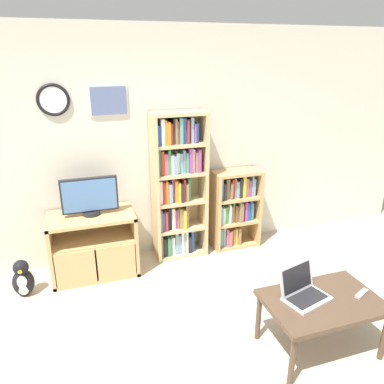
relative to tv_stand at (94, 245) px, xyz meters
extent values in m
cube|color=beige|center=(0.67, 0.33, 0.95)|extent=(7.13, 0.06, 2.60)
torus|color=black|center=(-0.23, 0.29, 1.51)|extent=(0.32, 0.03, 0.32)
cylinder|color=white|center=(-0.23, 0.29, 1.51)|extent=(0.26, 0.02, 0.26)
cube|color=silver|center=(0.30, 0.29, 1.48)|extent=(0.40, 0.01, 0.31)
cube|color=slate|center=(0.30, 0.29, 1.48)|extent=(0.37, 0.02, 0.28)
cube|color=tan|center=(-0.43, 0.02, 0.00)|extent=(0.04, 0.52, 0.69)
cube|color=tan|center=(0.43, 0.02, 0.00)|extent=(0.04, 0.52, 0.69)
cube|color=tan|center=(0.00, 0.02, 0.33)|extent=(0.90, 0.52, 0.04)
cube|color=tan|center=(0.00, 0.02, -0.33)|extent=(0.90, 0.52, 0.04)
cube|color=tan|center=(0.00, 0.02, 0.07)|extent=(0.83, 0.48, 0.04)
cube|color=tan|center=(-0.21, -0.23, -0.12)|extent=(0.40, 0.02, 0.38)
cube|color=tan|center=(0.21, -0.23, -0.12)|extent=(0.40, 0.02, 0.38)
cylinder|color=black|center=(0.01, 0.03, 0.36)|extent=(0.18, 0.18, 0.04)
cube|color=black|center=(0.01, 0.03, 0.57)|extent=(0.58, 0.05, 0.37)
cube|color=#4770A8|center=(0.01, 0.00, 0.57)|extent=(0.54, 0.01, 0.33)
cube|color=tan|center=(0.73, 0.12, 0.51)|extent=(0.04, 0.31, 1.71)
cube|color=tan|center=(1.30, 0.12, 0.51)|extent=(0.04, 0.31, 1.71)
cube|color=tan|center=(1.01, 0.27, 0.51)|extent=(0.61, 0.02, 1.71)
cube|color=tan|center=(1.01, 0.12, -0.33)|extent=(0.54, 0.27, 0.04)
cube|color=tan|center=(1.01, 0.12, 0.00)|extent=(0.54, 0.27, 0.04)
cube|color=tan|center=(1.01, 0.12, 0.34)|extent=(0.54, 0.27, 0.04)
cube|color=tan|center=(1.01, 0.12, 0.67)|extent=(0.54, 0.27, 0.04)
cube|color=tan|center=(1.01, 0.12, 1.01)|extent=(0.54, 0.27, 0.04)
cube|color=tan|center=(1.01, 0.12, 1.34)|extent=(0.54, 0.27, 0.04)
cube|color=#93704C|center=(0.77, 0.14, -0.18)|extent=(0.03, 0.21, 0.27)
cube|color=#232328|center=(0.81, 0.14, -0.20)|extent=(0.04, 0.22, 0.23)
cube|color=#388947|center=(0.85, 0.13, -0.19)|extent=(0.03, 0.24, 0.25)
cube|color=#759EB7|center=(0.88, 0.14, -0.21)|extent=(0.03, 0.21, 0.22)
cube|color=white|center=(0.91, 0.14, -0.20)|extent=(0.04, 0.20, 0.22)
cube|color=#759EB7|center=(0.95, 0.14, -0.18)|extent=(0.04, 0.20, 0.28)
cube|color=#759EB7|center=(0.99, 0.14, -0.20)|extent=(0.02, 0.20, 0.24)
cube|color=white|center=(1.02, 0.14, -0.17)|extent=(0.03, 0.22, 0.29)
cube|color=#759EB7|center=(1.05, 0.14, -0.17)|extent=(0.02, 0.21, 0.28)
cube|color=white|center=(1.07, 0.14, -0.17)|extent=(0.02, 0.22, 0.28)
cube|color=#232328|center=(1.11, 0.14, -0.21)|extent=(0.04, 0.23, 0.21)
cube|color=#2856A8|center=(1.15, 0.14, -0.17)|extent=(0.04, 0.20, 0.28)
cube|color=#93704C|center=(0.76, 0.13, 0.16)|extent=(0.02, 0.25, 0.27)
cube|color=#2856A8|center=(0.79, 0.14, 0.14)|extent=(0.03, 0.23, 0.23)
cube|color=red|center=(0.83, 0.13, 0.14)|extent=(0.03, 0.24, 0.24)
cube|color=#232328|center=(0.86, 0.14, 0.15)|extent=(0.02, 0.20, 0.25)
cube|color=#232328|center=(0.88, 0.14, 0.15)|extent=(0.02, 0.19, 0.26)
cube|color=white|center=(0.91, 0.14, 0.15)|extent=(0.04, 0.20, 0.26)
cube|color=#9E4293|center=(0.95, 0.14, 0.14)|extent=(0.02, 0.19, 0.23)
cube|color=#93704C|center=(0.97, 0.14, 0.14)|extent=(0.02, 0.20, 0.24)
cube|color=#93704C|center=(1.00, 0.14, 0.15)|extent=(0.04, 0.22, 0.25)
cube|color=gold|center=(1.04, 0.13, 0.14)|extent=(0.04, 0.24, 0.23)
cube|color=#93704C|center=(1.07, 0.14, 0.16)|extent=(0.03, 0.22, 0.28)
cube|color=white|center=(0.77, 0.14, 0.49)|extent=(0.04, 0.22, 0.27)
cube|color=red|center=(0.81, 0.14, 0.48)|extent=(0.03, 0.23, 0.25)
cube|color=orange|center=(0.84, 0.13, 0.49)|extent=(0.02, 0.25, 0.27)
cube|color=#759EB7|center=(0.88, 0.13, 0.47)|extent=(0.04, 0.24, 0.23)
cube|color=#9E4293|center=(0.92, 0.14, 0.50)|extent=(0.02, 0.20, 0.29)
cube|color=orange|center=(0.95, 0.14, 0.48)|extent=(0.03, 0.23, 0.26)
cube|color=gold|center=(0.98, 0.13, 0.47)|extent=(0.03, 0.24, 0.23)
cube|color=#232328|center=(1.02, 0.13, 0.47)|extent=(0.03, 0.25, 0.23)
cube|color=red|center=(1.05, 0.14, 0.49)|extent=(0.02, 0.22, 0.26)
cube|color=#93704C|center=(1.08, 0.13, 0.46)|extent=(0.03, 0.24, 0.21)
cube|color=#388947|center=(1.11, 0.14, 0.49)|extent=(0.03, 0.20, 0.26)
cube|color=#388947|center=(0.77, 0.14, 0.83)|extent=(0.04, 0.20, 0.28)
cube|color=red|center=(0.80, 0.14, 0.83)|extent=(0.03, 0.22, 0.27)
cube|color=#B75B70|center=(0.84, 0.14, 0.81)|extent=(0.04, 0.22, 0.24)
cube|color=#388947|center=(0.88, 0.14, 0.83)|extent=(0.03, 0.22, 0.28)
cube|color=white|center=(0.91, 0.13, 0.80)|extent=(0.03, 0.24, 0.22)
cube|color=#759EB7|center=(0.94, 0.13, 0.80)|extent=(0.03, 0.25, 0.21)
cube|color=white|center=(0.98, 0.14, 0.81)|extent=(0.03, 0.19, 0.23)
cube|color=#759EB7|center=(1.02, 0.14, 0.81)|extent=(0.04, 0.20, 0.23)
cube|color=#5B9389|center=(1.05, 0.14, 0.82)|extent=(0.03, 0.21, 0.26)
cube|color=#5B9389|center=(1.08, 0.14, 0.81)|extent=(0.03, 0.22, 0.23)
cube|color=#9E4293|center=(1.12, 0.13, 0.83)|extent=(0.03, 0.24, 0.28)
cube|color=white|center=(1.15, 0.14, 0.82)|extent=(0.04, 0.20, 0.26)
cube|color=#93704C|center=(1.19, 0.13, 0.81)|extent=(0.02, 0.24, 0.23)
cube|color=#9E4293|center=(1.22, 0.13, 0.82)|extent=(0.04, 0.25, 0.26)
cube|color=#2856A8|center=(0.77, 0.14, 1.13)|extent=(0.04, 0.23, 0.21)
cube|color=white|center=(0.81, 0.13, 1.17)|extent=(0.04, 0.25, 0.28)
cube|color=orange|center=(0.84, 0.13, 1.16)|extent=(0.02, 0.24, 0.27)
cube|color=orange|center=(0.87, 0.13, 1.15)|extent=(0.04, 0.24, 0.25)
cube|color=red|center=(0.91, 0.14, 1.14)|extent=(0.03, 0.21, 0.22)
cube|color=#232328|center=(0.94, 0.14, 1.16)|extent=(0.02, 0.21, 0.28)
cube|color=#93704C|center=(0.96, 0.14, 1.16)|extent=(0.02, 0.23, 0.27)
cube|color=#93704C|center=(0.98, 0.14, 1.15)|extent=(0.02, 0.21, 0.24)
cube|color=#5B9389|center=(1.01, 0.13, 1.17)|extent=(0.03, 0.24, 0.28)
cube|color=#2856A8|center=(1.05, 0.14, 1.16)|extent=(0.04, 0.21, 0.27)
cube|color=red|center=(1.09, 0.13, 1.16)|extent=(0.02, 0.23, 0.26)
cube|color=#232328|center=(1.11, 0.14, 1.15)|extent=(0.02, 0.21, 0.25)
cube|color=#759EB7|center=(1.14, 0.14, 1.17)|extent=(0.03, 0.21, 0.28)
cube|color=#9E4293|center=(1.17, 0.14, 1.13)|extent=(0.02, 0.23, 0.21)
cube|color=#2856A8|center=(1.20, 0.14, 1.13)|extent=(0.03, 0.19, 0.21)
cube|color=tan|center=(1.46, 0.12, 0.14)|extent=(0.04, 0.31, 0.98)
cube|color=tan|center=(2.00, 0.12, 0.14)|extent=(0.04, 0.31, 0.98)
cube|color=tan|center=(1.73, 0.27, 0.14)|extent=(0.58, 0.02, 0.98)
cube|color=tan|center=(1.73, 0.12, -0.33)|extent=(0.51, 0.27, 0.04)
cube|color=tan|center=(1.73, 0.12, -0.02)|extent=(0.51, 0.27, 0.04)
cube|color=tan|center=(1.73, 0.12, 0.30)|extent=(0.51, 0.27, 0.04)
cube|color=tan|center=(1.73, 0.12, 0.61)|extent=(0.51, 0.27, 0.04)
cube|color=#5B9389|center=(1.49, 0.13, -0.22)|extent=(0.02, 0.24, 0.20)
cube|color=#5B9389|center=(1.52, 0.14, -0.19)|extent=(0.04, 0.20, 0.24)
cube|color=#759EB7|center=(1.56, 0.14, -0.18)|extent=(0.03, 0.20, 0.27)
cube|color=#B75B70|center=(1.60, 0.14, -0.20)|extent=(0.02, 0.22, 0.24)
cube|color=#B75B70|center=(1.63, 0.13, -0.21)|extent=(0.04, 0.24, 0.20)
cube|color=orange|center=(1.66, 0.14, -0.21)|extent=(0.02, 0.20, 0.20)
cube|color=#93704C|center=(1.69, 0.14, -0.21)|extent=(0.03, 0.21, 0.22)
cube|color=gold|center=(1.72, 0.14, -0.21)|extent=(0.03, 0.20, 0.22)
cube|color=#93704C|center=(1.76, 0.14, -0.20)|extent=(0.04, 0.22, 0.22)
cube|color=#759EB7|center=(1.50, 0.13, 0.12)|extent=(0.04, 0.24, 0.23)
cube|color=white|center=(1.54, 0.14, 0.11)|extent=(0.03, 0.23, 0.21)
cube|color=#388947|center=(1.58, 0.14, 0.11)|extent=(0.04, 0.22, 0.22)
cube|color=white|center=(1.62, 0.13, 0.12)|extent=(0.02, 0.24, 0.24)
cube|color=#93704C|center=(1.64, 0.14, 0.10)|extent=(0.03, 0.21, 0.21)
cube|color=#388947|center=(1.67, 0.14, 0.13)|extent=(0.02, 0.20, 0.26)
cube|color=red|center=(1.70, 0.14, 0.11)|extent=(0.02, 0.22, 0.22)
cube|color=#388947|center=(1.73, 0.14, 0.10)|extent=(0.02, 0.21, 0.20)
cube|color=#93704C|center=(1.75, 0.13, 0.13)|extent=(0.02, 0.24, 0.26)
cube|color=#93704C|center=(1.77, 0.13, 0.12)|extent=(0.03, 0.25, 0.25)
cube|color=#B75B70|center=(1.80, 0.14, 0.10)|extent=(0.02, 0.20, 0.20)
cube|color=#9E4293|center=(1.83, 0.14, 0.12)|extent=(0.03, 0.22, 0.25)
cube|color=#2856A8|center=(1.87, 0.14, 0.11)|extent=(0.03, 0.22, 0.22)
cube|color=#2856A8|center=(1.90, 0.14, 0.13)|extent=(0.02, 0.22, 0.27)
cube|color=#5B9389|center=(1.92, 0.14, 0.11)|extent=(0.02, 0.22, 0.22)
cube|color=#759EB7|center=(1.50, 0.14, 0.45)|extent=(0.04, 0.22, 0.27)
cube|color=#232328|center=(1.54, 0.13, 0.42)|extent=(0.04, 0.24, 0.21)
cube|color=#93704C|center=(1.59, 0.14, 0.44)|extent=(0.04, 0.20, 0.25)
cube|color=#93704C|center=(1.62, 0.13, 0.42)|extent=(0.02, 0.23, 0.20)
cube|color=red|center=(1.65, 0.14, 0.43)|extent=(0.02, 0.20, 0.24)
cube|color=#93704C|center=(1.68, 0.14, 0.44)|extent=(0.02, 0.20, 0.25)
cube|color=#759EB7|center=(1.71, 0.14, 0.42)|extent=(0.04, 0.21, 0.21)
cube|color=#232328|center=(1.75, 0.14, 0.44)|extent=(0.03, 0.22, 0.24)
cube|color=gold|center=(1.79, 0.14, 0.45)|extent=(0.04, 0.23, 0.26)
cube|color=#93704C|center=(1.83, 0.14, 0.43)|extent=(0.04, 0.21, 0.23)
cube|color=#9E4293|center=(1.87, 0.14, 0.42)|extent=(0.03, 0.21, 0.21)
cube|color=#759EB7|center=(1.90, 0.14, 0.44)|extent=(0.02, 0.21, 0.26)
cube|color=#759EB7|center=(1.93, 0.14, 0.42)|extent=(0.03, 0.21, 0.22)
cube|color=#4C3828|center=(1.64, -1.73, 0.11)|extent=(0.91, 0.60, 0.04)
cylinder|color=#4C3828|center=(1.22, -1.99, -0.13)|extent=(0.04, 0.04, 0.44)
cylinder|color=#4C3828|center=(2.05, -1.99, -0.13)|extent=(0.04, 0.04, 0.44)
cylinder|color=#4C3828|center=(1.22, -1.47, -0.13)|extent=(0.04, 0.04, 0.44)
cylinder|color=#4C3828|center=(2.05, -1.47, -0.13)|extent=(0.04, 0.04, 0.44)
cube|color=#B7BABC|center=(1.52, -1.69, 0.14)|extent=(0.40, 0.32, 0.02)
cube|color=black|center=(1.52, -1.69, 0.15)|extent=(0.34, 0.25, 0.00)
cube|color=#B7BABC|center=(1.48, -1.57, 0.26)|extent=(0.36, 0.16, 0.23)
cube|color=black|center=(1.48, -1.58, 0.26)|extent=(0.31, 0.13, 0.20)
cube|color=#99999E|center=(1.97, -1.77, 0.14)|extent=(0.16, 0.11, 0.02)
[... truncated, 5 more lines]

